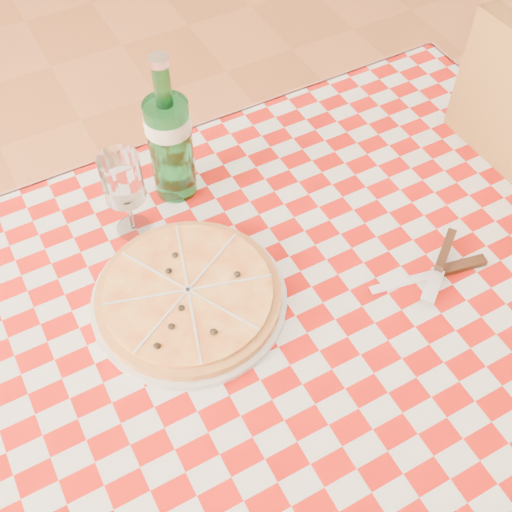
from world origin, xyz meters
The scene contains 6 objects.
dining_table centered at (0.00, 0.00, 0.66)m, with size 1.20×0.80×0.75m.
tablecloth centered at (0.00, 0.00, 0.75)m, with size 1.30×0.90×0.01m, color #A5110A.
pizza_plate centered at (-0.14, 0.07, 0.78)m, with size 0.32×0.32×0.04m, color #BD813F, non-canonical shape.
water_bottle centered at (-0.05, 0.31, 0.90)m, with size 0.08×0.08×0.29m, color #19642B, non-canonical shape.
wine_glass centered at (-0.16, 0.26, 0.84)m, with size 0.07×0.07×0.17m, color white, non-canonical shape.
cutlery centered at (0.25, -0.08, 0.77)m, with size 0.22×0.19×0.02m, color silver, non-canonical shape.
Camera 1 is at (-0.32, -0.48, 1.63)m, focal length 45.00 mm.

